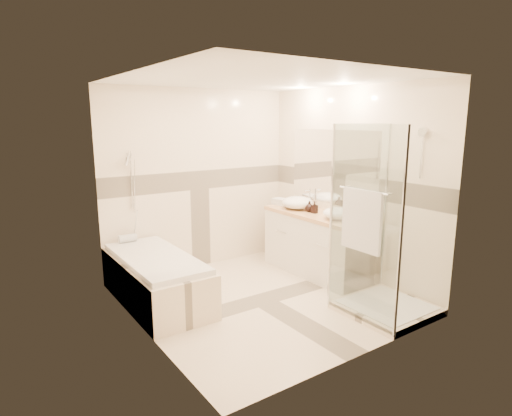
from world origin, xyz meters
TOP-DOWN VIEW (x-y plane):
  - room at (0.06, 0.01)m, footprint 2.82×3.02m
  - bathtub at (-1.02, 0.65)m, footprint 0.75×1.70m
  - vanity at (1.12, 0.30)m, footprint 0.58×1.62m
  - shower_enclosure at (0.83, -0.97)m, footprint 0.96×0.93m
  - vessel_sink_near at (1.10, 0.68)m, footprint 0.44×0.44m
  - vessel_sink_far at (1.10, -0.11)m, footprint 0.38×0.38m
  - faucet_near at (1.32, 0.68)m, footprint 0.10×0.03m
  - faucet_far at (1.32, -0.11)m, footprint 0.11×0.03m
  - amenity_bottle_a at (1.10, 0.32)m, footprint 0.09×0.09m
  - amenity_bottle_b at (1.10, 0.43)m, footprint 0.14×0.14m
  - folded_towels at (1.10, 1.02)m, footprint 0.23×0.31m
  - rolled_towel at (-1.10, 1.37)m, footprint 0.22×0.10m

SIDE VIEW (x-z plane):
  - bathtub at x=-1.02m, z-range 0.03..0.59m
  - vanity at x=1.12m, z-range 0.00..0.85m
  - shower_enclosure at x=0.83m, z-range -0.51..1.53m
  - rolled_towel at x=-1.10m, z-range 0.56..0.66m
  - folded_towels at x=1.10m, z-range 0.85..0.94m
  - amenity_bottle_b at x=1.10m, z-range 0.85..1.00m
  - vessel_sink_far at x=1.10m, z-range 0.85..1.00m
  - amenity_bottle_a at x=1.10m, z-range 0.85..1.01m
  - vessel_sink_near at x=1.10m, z-range 0.85..1.03m
  - faucet_near at x=1.32m, z-range 0.87..1.12m
  - faucet_far at x=1.32m, z-range 0.87..1.13m
  - room at x=0.06m, z-range 0.00..2.52m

